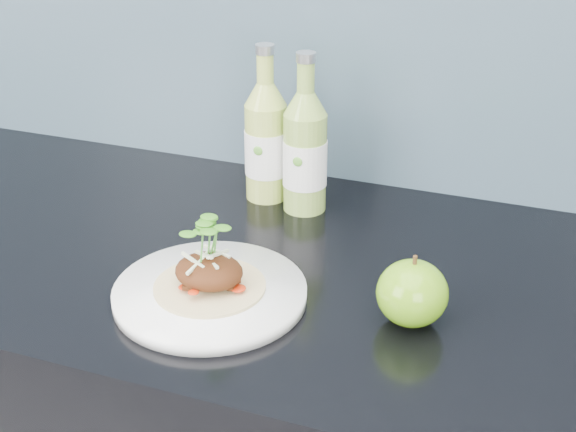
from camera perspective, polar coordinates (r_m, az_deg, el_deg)
name	(u,v)px	position (r m, az deg, el deg)	size (l,w,h in m)	color
dinner_plate	(210,293)	(0.99, -5.56, -5.49)	(0.31, 0.31, 0.02)	white
pork_taco	(209,268)	(0.97, -5.65, -3.72)	(0.14, 0.14, 0.09)	tan
green_apple	(412,293)	(0.94, 8.83, -5.44)	(0.10, 0.10, 0.09)	#56830E
cider_bottle_left	(266,142)	(1.21, -1.57, 5.30)	(0.08, 0.08, 0.24)	#AFC451
cider_bottle_right	(305,152)	(1.17, 1.22, 4.55)	(0.09, 0.09, 0.24)	#8BB049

